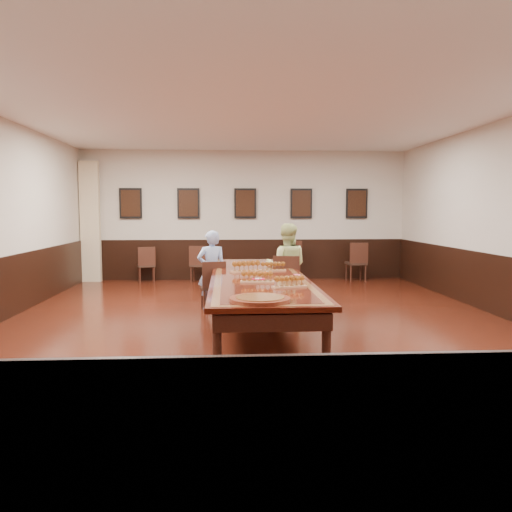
{
  "coord_description": "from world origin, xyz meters",
  "views": [
    {
      "loc": [
        -0.48,
        -7.45,
        1.74
      ],
      "look_at": [
        0.0,
        0.5,
        1.0
      ],
      "focal_mm": 35.0,
      "sensor_mm": 36.0,
      "label": 1
    }
  ],
  "objects": [
    {
      "name": "wall_back",
      "position": [
        0.0,
        5.01,
        1.6
      ],
      "size": [
        8.0,
        0.02,
        3.2
      ],
      "primitive_type": "cube",
      "color": "beige",
      "rests_on": "floor"
    },
    {
      "name": "chair_woman",
      "position": [
        0.56,
        1.09,
        0.48
      ],
      "size": [
        0.52,
        0.55,
        0.96
      ],
      "primitive_type": null,
      "rotation": [
        0.0,
        0.0,
        3.0
      ],
      "color": "black",
      "rests_on": "floor"
    },
    {
      "name": "spare_chair_a",
      "position": [
        -2.41,
        4.65,
        0.43
      ],
      "size": [
        0.5,
        0.52,
        0.86
      ],
      "primitive_type": null,
      "rotation": [
        0.0,
        0.0,
        3.39
      ],
      "color": "black",
      "rests_on": "floor"
    },
    {
      "name": "flight_c",
      "position": [
        -0.06,
        -0.78,
        0.83
      ],
      "size": [
        0.47,
        0.2,
        0.17
      ],
      "color": "#A56E45",
      "rests_on": "conference_table"
    },
    {
      "name": "curtain",
      "position": [
        -3.75,
        4.82,
        1.45
      ],
      "size": [
        0.45,
        0.18,
        2.9
      ],
      "primitive_type": "cube",
      "color": "#CFB78E",
      "rests_on": "floor"
    },
    {
      "name": "person_man",
      "position": [
        -0.73,
        1.2,
        0.69
      ],
      "size": [
        0.56,
        0.42,
        1.38
      ],
      "primitive_type": "imported",
      "rotation": [
        0.0,
        0.0,
        3.32
      ],
      "color": "#4B6EBD",
      "rests_on": "floor"
    },
    {
      "name": "spare_chair_d",
      "position": [
        2.68,
        4.45,
        0.48
      ],
      "size": [
        0.48,
        0.51,
        0.95
      ],
      "primitive_type": null,
      "rotation": [
        0.0,
        0.0,
        3.2
      ],
      "color": "black",
      "rests_on": "floor"
    },
    {
      "name": "floor",
      "position": [
        0.0,
        0.0,
        -0.01
      ],
      "size": [
        8.0,
        10.0,
        0.02
      ],
      "primitive_type": "cube",
      "color": "black",
      "rests_on": "ground"
    },
    {
      "name": "carved_platter",
      "position": [
        -0.12,
        -2.14,
        0.77
      ],
      "size": [
        0.79,
        0.79,
        0.05
      ],
      "color": "#551D11",
      "rests_on": "conference_table"
    },
    {
      "name": "ceiling",
      "position": [
        0.0,
        0.0,
        3.21
      ],
      "size": [
        8.0,
        10.0,
        0.02
      ],
      "primitive_type": "cube",
      "color": "white",
      "rests_on": "floor"
    },
    {
      "name": "spare_chair_c",
      "position": [
        1.12,
        4.85,
        0.49
      ],
      "size": [
        0.55,
        0.58,
        0.98
      ],
      "primitive_type": null,
      "rotation": [
        0.0,
        0.0,
        3.34
      ],
      "color": "black",
      "rests_on": "floor"
    },
    {
      "name": "chair_man",
      "position": [
        -0.72,
        1.11,
        0.43
      ],
      "size": [
        0.48,
        0.51,
        0.87
      ],
      "primitive_type": null,
      "rotation": [
        0.0,
        0.0,
        3.32
      ],
      "color": "black",
      "rests_on": "floor"
    },
    {
      "name": "pink_phone",
      "position": [
        0.6,
        -0.02,
        0.76
      ],
      "size": [
        0.11,
        0.16,
        0.01
      ],
      "primitive_type": "cube",
      "rotation": [
        0.0,
        0.0,
        0.35
      ],
      "color": "#F15087",
      "rests_on": "conference_table"
    },
    {
      "name": "spare_chair_b",
      "position": [
        -1.12,
        4.55,
        0.44
      ],
      "size": [
        0.48,
        0.51,
        0.89
      ],
      "primitive_type": null,
      "rotation": [
        0.0,
        0.0,
        3.0
      ],
      "color": "black",
      "rests_on": "floor"
    },
    {
      "name": "flight_b",
      "position": [
        0.28,
        0.52,
        0.82
      ],
      "size": [
        0.42,
        0.13,
        0.16
      ],
      "color": "#A56E45",
      "rests_on": "conference_table"
    },
    {
      "name": "conference_table",
      "position": [
        0.0,
        0.0,
        0.61
      ],
      "size": [
        1.4,
        5.0,
        0.76
      ],
      "color": "black",
      "rests_on": "floor"
    },
    {
      "name": "person_woman",
      "position": [
        0.58,
        1.19,
        0.75
      ],
      "size": [
        0.82,
        0.68,
        1.5
      ],
      "primitive_type": "imported",
      "rotation": [
        0.0,
        0.0,
        3.0
      ],
      "color": "#D4DE8A",
      "rests_on": "floor"
    },
    {
      "name": "posters",
      "position": [
        0.0,
        4.94,
        1.9
      ],
      "size": [
        6.14,
        0.04,
        0.74
      ],
      "color": "black",
      "rests_on": "wall_back"
    },
    {
      "name": "wall_front",
      "position": [
        0.0,
        -5.01,
        1.6
      ],
      "size": [
        8.0,
        0.02,
        3.2
      ],
      "primitive_type": "cube",
      "color": "beige",
      "rests_on": "floor"
    },
    {
      "name": "flight_d",
      "position": [
        0.32,
        -1.23,
        0.83
      ],
      "size": [
        0.45,
        0.25,
        0.16
      ],
      "color": "#A56E45",
      "rests_on": "conference_table"
    },
    {
      "name": "wainscoting",
      "position": [
        0.0,
        0.0,
        0.5
      ],
      "size": [
        8.0,
        10.0,
        1.0
      ],
      "color": "black",
      "rests_on": "floor"
    },
    {
      "name": "flight_a",
      "position": [
        -0.16,
        0.38,
        0.84
      ],
      "size": [
        0.53,
        0.34,
        0.19
      ],
      "color": "#A56E45",
      "rests_on": "conference_table"
    },
    {
      "name": "red_plate_grp",
      "position": [
        -0.02,
        -0.47,
        0.76
      ],
      "size": [
        0.18,
        0.18,
        0.02
      ],
      "color": "red",
      "rests_on": "conference_table"
    }
  ]
}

